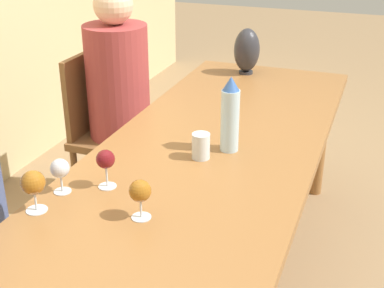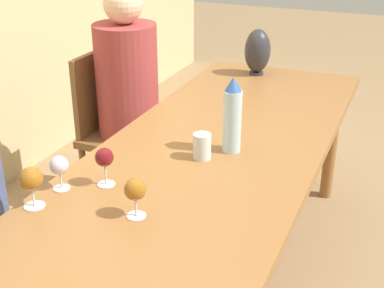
{
  "view_description": "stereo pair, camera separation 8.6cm",
  "coord_description": "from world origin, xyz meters",
  "views": [
    {
      "loc": [
        -1.8,
        -0.6,
        1.62
      ],
      "look_at": [
        -0.17,
        0.0,
        0.82
      ],
      "focal_mm": 50.0,
      "sensor_mm": 36.0,
      "label": 1
    },
    {
      "loc": [
        -1.76,
        -0.68,
        1.62
      ],
      "look_at": [
        -0.17,
        0.0,
        0.82
      ],
      "focal_mm": 50.0,
      "sensor_mm": 36.0,
      "label": 2
    }
  ],
  "objects": [
    {
      "name": "person_far",
      "position": [
        0.57,
        0.67,
        0.67
      ],
      "size": [
        0.33,
        0.33,
        1.25
      ],
      "color": "#2D2D38",
      "rests_on": "ground_plane"
    },
    {
      "name": "water_tumbler",
      "position": [
        -0.07,
        -0.0,
        0.77
      ],
      "size": [
        0.07,
        0.07,
        0.1
      ],
      "color": "silver",
      "rests_on": "dining_table"
    },
    {
      "name": "wine_glass_0",
      "position": [
        -0.39,
        0.23,
        0.82
      ],
      "size": [
        0.06,
        0.06,
        0.14
      ],
      "color": "silver",
      "rests_on": "dining_table"
    },
    {
      "name": "chair_far",
      "position": [
        0.57,
        0.75,
        0.49
      ],
      "size": [
        0.44,
        0.44,
        0.89
      ],
      "color": "brown",
      "rests_on": "ground_plane"
    },
    {
      "name": "dining_table",
      "position": [
        0.0,
        0.0,
        0.65
      ],
      "size": [
        2.44,
        0.84,
        0.72
      ],
      "color": "#936033",
      "rests_on": "ground_plane"
    },
    {
      "name": "wine_glass_1",
      "position": [
        -0.48,
        0.35,
        0.81
      ],
      "size": [
        0.06,
        0.06,
        0.12
      ],
      "color": "silver",
      "rests_on": "dining_table"
    },
    {
      "name": "wine_glass_3",
      "position": [
        -0.53,
        0.03,
        0.82
      ],
      "size": [
        0.07,
        0.07,
        0.13
      ],
      "color": "silver",
      "rests_on": "dining_table"
    },
    {
      "name": "wine_glass_2",
      "position": [
        -0.61,
        0.36,
        0.82
      ],
      "size": [
        0.08,
        0.08,
        0.14
      ],
      "color": "silver",
      "rests_on": "dining_table"
    },
    {
      "name": "water_bottle",
      "position": [
        0.04,
        -0.08,
        0.87
      ],
      "size": [
        0.07,
        0.07,
        0.3
      ],
      "color": "silver",
      "rests_on": "dining_table"
    },
    {
      "name": "vase",
      "position": [
        1.04,
        0.12,
        0.86
      ],
      "size": [
        0.14,
        0.14,
        0.26
      ],
      "color": "#2D2D33",
      "rests_on": "dining_table"
    }
  ]
}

